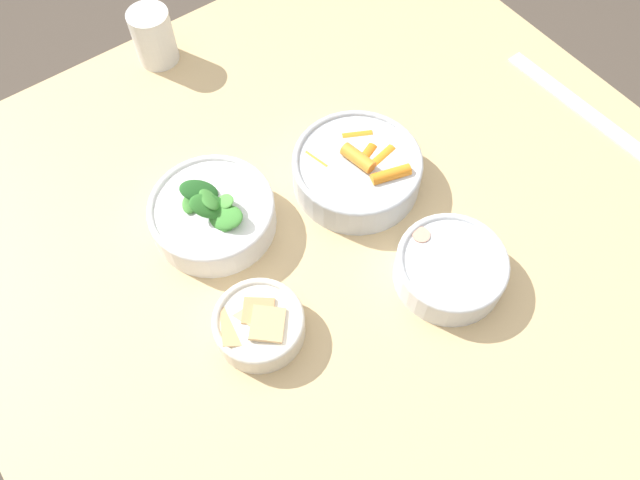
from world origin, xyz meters
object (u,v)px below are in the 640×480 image
Objects in this scene: bowl_beans_hotdog at (450,269)px; bowl_cookies at (259,324)px; cup at (153,37)px; ruler at (580,107)px; bowl_carrots at (357,169)px; bowl_greens at (213,213)px.

bowl_beans_hotdog reaches higher than bowl_cookies.
cup reaches higher than bowl_beans_hotdog.
bowl_beans_hotdog reaches higher than ruler.
cup is (-0.62, -0.12, 0.02)m from bowl_beans_hotdog.
bowl_greens is at bearing -106.15° from bowl_carrots.
bowl_cookies is at bearing -108.81° from bowl_beans_hotdog.
bowl_carrots is 0.41m from ruler.
ruler is (-0.02, 0.65, -0.02)m from bowl_cookies.
bowl_carrots is 0.28m from bowl_cookies.
bowl_beans_hotdog is (0.27, 0.22, -0.01)m from bowl_greens.
bowl_greens is at bearing -15.89° from cup.
bowl_carrots is 1.60× the size of bowl_cookies.
bowl_greens is 0.19m from bowl_cookies.
bowl_beans_hotdog is 1.27× the size of bowl_cookies.
bowl_beans_hotdog is 0.63m from cup.
bowl_carrots is 0.23m from bowl_greens.
bowl_greens is 0.35m from bowl_beans_hotdog.
bowl_carrots reaches higher than ruler.
bowl_cookies is 0.55m from cup.
cup is (-0.53, 0.14, 0.02)m from bowl_cookies.
cup is at bearing -169.20° from bowl_beans_hotdog.
cup reaches higher than bowl_cookies.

